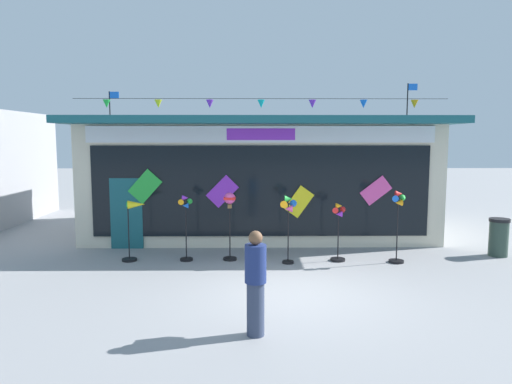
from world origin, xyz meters
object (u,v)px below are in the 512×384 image
object	(u,v)px
wind_spinner_center_left	(230,211)
trash_bin	(499,237)
person_near_camera	(256,280)
wind_spinner_far_left	(134,221)
wind_spinner_right	(338,229)
wind_spinner_left	(186,222)
wind_spinner_center_right	(288,215)
kite_shop_building	(259,175)
wind_spinner_far_right	(398,219)

from	to	relation	value
wind_spinner_center_left	trash_bin	bearing A→B (deg)	2.60
trash_bin	person_near_camera	bearing A→B (deg)	-142.71
wind_spinner_far_left	person_near_camera	xyz separation A→B (m)	(3.03, -4.55, -0.13)
wind_spinner_center_left	wind_spinner_right	world-z (taller)	wind_spinner_center_left
wind_spinner_left	wind_spinner_center_right	world-z (taller)	wind_spinner_center_right
kite_shop_building	wind_spinner_far_left	size ratio (longest dim) A/B	7.00
wind_spinner_left	kite_shop_building	bearing A→B (deg)	65.33
wind_spinner_far_left	wind_spinner_right	xyz separation A→B (m)	(5.17, -0.08, -0.18)
wind_spinner_left	trash_bin	bearing A→B (deg)	2.74
wind_spinner_center_right	wind_spinner_right	xyz separation A→B (m)	(1.29, 0.24, -0.39)
kite_shop_building	trash_bin	world-z (taller)	kite_shop_building
kite_shop_building	wind_spinner_far_left	world-z (taller)	kite_shop_building
kite_shop_building	wind_spinner_center_left	bearing A→B (deg)	-101.19
wind_spinner_center_left	wind_spinner_right	bearing A→B (deg)	-2.93
wind_spinner_center_right	kite_shop_building	bearing A→B (deg)	98.19
wind_spinner_far_left	wind_spinner_left	world-z (taller)	wind_spinner_left
kite_shop_building	wind_spinner_center_left	size ratio (longest dim) A/B	6.25
wind_spinner_far_left	wind_spinner_right	world-z (taller)	wind_spinner_far_left
wind_spinner_left	wind_spinner_center_right	xyz separation A→B (m)	(2.57, -0.31, 0.23)
wind_spinner_left	trash_bin	xyz separation A→B (m)	(8.20, 0.39, -0.50)
person_near_camera	trash_bin	world-z (taller)	person_near_camera
wind_spinner_far_right	kite_shop_building	bearing A→B (deg)	127.18
wind_spinner_right	wind_spinner_far_right	size ratio (longest dim) A/B	0.82
wind_spinner_far_left	person_near_camera	world-z (taller)	person_near_camera
wind_spinner_far_left	wind_spinner_far_right	xyz separation A→B (m)	(6.61, -0.27, 0.08)
wind_spinner_far_right	person_near_camera	xyz separation A→B (m)	(-3.58, -4.29, -0.22)
wind_spinner_center_right	wind_spinner_far_right	size ratio (longest dim) A/B	0.94
kite_shop_building	wind_spinner_left	distance (m)	4.69
wind_spinner_right	person_near_camera	xyz separation A→B (m)	(-2.14, -4.47, 0.05)
kite_shop_building	wind_spinner_center_right	xyz separation A→B (m)	(0.65, -4.50, -0.64)
wind_spinner_left	wind_spinner_right	xyz separation A→B (m)	(3.86, -0.07, -0.17)
wind_spinner_center_left	wind_spinner_far_right	size ratio (longest dim) A/B	0.95
wind_spinner_center_right	trash_bin	xyz separation A→B (m)	(5.63, 0.70, -0.72)
wind_spinner_center_right	wind_spinner_left	bearing A→B (deg)	173.20
person_near_camera	wind_spinner_far_right	bearing A→B (deg)	57.12
wind_spinner_center_right	person_near_camera	xyz separation A→B (m)	(-0.85, -4.24, -0.34)
wind_spinner_far_right	person_near_camera	world-z (taller)	wind_spinner_far_right
wind_spinner_center_left	wind_spinner_right	distance (m)	2.79
wind_spinner_left	wind_spinner_right	bearing A→B (deg)	-1.06
wind_spinner_left	wind_spinner_center_left	xyz separation A→B (m)	(1.11, 0.07, 0.27)
wind_spinner_center_right	wind_spinner_far_right	distance (m)	2.73
wind_spinner_far_left	wind_spinner_center_right	distance (m)	3.90
wind_spinner_far_left	person_near_camera	bearing A→B (deg)	-56.35
wind_spinner_left	wind_spinner_center_left	bearing A→B (deg)	3.59
wind_spinner_left	wind_spinner_far_right	world-z (taller)	wind_spinner_far_right
wind_spinner_right	trash_bin	xyz separation A→B (m)	(4.34, 0.46, -0.33)
person_near_camera	trash_bin	distance (m)	8.15
person_near_camera	trash_bin	size ratio (longest dim) A/B	1.67
wind_spinner_left	person_near_camera	world-z (taller)	wind_spinner_left
wind_spinner_center_left	person_near_camera	distance (m)	4.67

